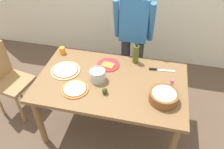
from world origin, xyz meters
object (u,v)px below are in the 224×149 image
Objects in this scene: dining_table at (111,87)px; popcorn_bowl at (164,96)px; steel_pot at (97,75)px; salt_shaker at (171,84)px; chef_knife at (159,70)px; person_cook at (134,33)px; pizza_cooked_on_tray at (75,89)px; olive_oil_bottle at (136,54)px; plate_with_slice at (108,65)px; chair_wooden_left at (7,78)px; pizza_raw_on_board at (66,70)px; avocado at (105,91)px; cup_orange at (62,50)px.

dining_table is 0.60m from popcorn_bowl.
dining_table is 0.21m from steel_pot.
chef_knife is (-0.14, 0.26, -0.05)m from salt_shaker.
person_cook is at bearing 71.18° from steel_pot.
salt_shaker reaches higher than pizza_cooked_on_tray.
plate_with_slice is at bearing -155.44° from olive_oil_bottle.
olive_oil_bottle is at bearing 161.05° from chef_knife.
salt_shaker is (0.72, -0.22, 0.04)m from plate_with_slice.
olive_oil_bottle is (0.54, 0.60, 0.10)m from pizza_cooked_on_tray.
popcorn_bowl is (0.65, -0.42, 0.05)m from plate_with_slice.
chair_wooden_left is 3.65× the size of plate_with_slice.
pizza_cooked_on_tray is 0.96m from chef_knife.
pizza_raw_on_board is 1.05m from chef_knife.
steel_pot is (-0.70, 0.15, 0.00)m from popcorn_bowl.
olive_oil_bottle reaches higher than steel_pot.
dining_table is 15.09× the size of salt_shaker.
steel_pot reaches higher than pizza_cooked_on_tray.
person_cook is 1.08m from pizza_cooked_on_tray.
plate_with_slice reaches higher than chef_knife.
avocado is at bearing 2.28° from pizza_cooked_on_tray.
pizza_cooked_on_tray is at bearing -114.97° from person_cook.
plate_with_slice is 0.28m from steel_pot.
chef_knife is (1.02, 0.25, -0.00)m from pizza_raw_on_board.
olive_oil_bottle is at bearing 49.41° from steel_pot.
olive_oil_bottle reaches higher than pizza_cooked_on_tray.
dining_table is at bearing -5.50° from pizza_raw_on_board.
pizza_cooked_on_tray is 0.31m from avocado.
pizza_cooked_on_tray is 0.99m from salt_shaker.
chair_wooden_left is at bearing 174.72° from popcorn_bowl.
person_cook is 6.23× the size of plate_with_slice.
person_cook is at bearing 103.35° from olive_oil_bottle.
chair_wooden_left is 3.71× the size of olive_oil_bottle.
olive_oil_bottle is at bearing 62.60° from dining_table.
steel_pot is at bearing -100.70° from plate_with_slice.
pizza_raw_on_board is at bearing 2.95° from chair_wooden_left.
olive_oil_bottle is (-0.35, 0.56, 0.05)m from popcorn_bowl.
dining_table is 22.86× the size of avocado.
plate_with_slice is 1.02× the size of olive_oil_bottle.
steel_pot is at bearing 167.88° from popcorn_bowl.
pizza_cooked_on_tray is 0.52m from plate_with_slice.
chair_wooden_left reaches higher than chef_knife.
person_cook is 5.73× the size of pizza_cooked_on_tray.
dining_table is 0.40m from pizza_cooked_on_tray.
cup_orange reaches higher than pizza_cooked_on_tray.
pizza_raw_on_board is (-0.54, 0.05, 0.10)m from dining_table.
salt_shaker is at bearing -14.07° from cup_orange.
chef_knife is at bearing 31.73° from pizza_cooked_on_tray.
person_cook is 23.14× the size of avocado.
olive_oil_bottle is 1.48× the size of steel_pot.
person_cook is (0.12, 0.76, 0.27)m from dining_table.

